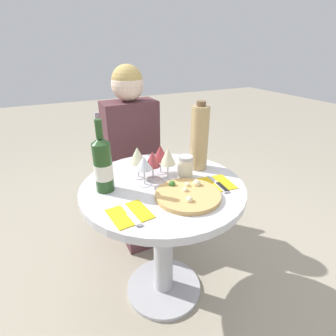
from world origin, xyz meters
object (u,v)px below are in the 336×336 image
at_px(dining_table, 163,215).
at_px(seated_diner, 136,164).
at_px(chair_behind_diner, 130,172).
at_px(tall_carafe, 199,138).
at_px(pizza_large, 188,195).
at_px(wine_bottle, 103,165).

relative_size(dining_table, seated_diner, 0.65).
distance_m(chair_behind_diner, tall_carafe, 0.80).
bearing_deg(pizza_large, dining_table, 108.75).
bearing_deg(chair_behind_diner, wine_bottle, 63.89).
height_order(seated_diner, tall_carafe, seated_diner).
bearing_deg(tall_carafe, wine_bottle, -177.94).
distance_m(pizza_large, wine_bottle, 0.39).
xyz_separation_m(wine_bottle, tall_carafe, (0.51, 0.02, 0.04)).
bearing_deg(tall_carafe, seated_diner, 110.30).
relative_size(dining_table, chair_behind_diner, 0.89).
bearing_deg(chair_behind_diner, seated_diner, 90.00).
bearing_deg(seated_diner, pizza_large, 88.99).
bearing_deg(seated_diner, tall_carafe, 110.30).
relative_size(chair_behind_diner, seated_diner, 0.73).
height_order(wine_bottle, tall_carafe, tall_carafe).
distance_m(seated_diner, wine_bottle, 0.67).
xyz_separation_m(dining_table, wine_bottle, (-0.26, 0.07, 0.30)).
relative_size(pizza_large, tall_carafe, 0.80).
xyz_separation_m(seated_diner, tall_carafe, (0.19, -0.50, 0.32)).
relative_size(chair_behind_diner, tall_carafe, 2.47).
relative_size(seated_diner, pizza_large, 4.20).
xyz_separation_m(dining_table, tall_carafe, (0.25, 0.09, 0.35)).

